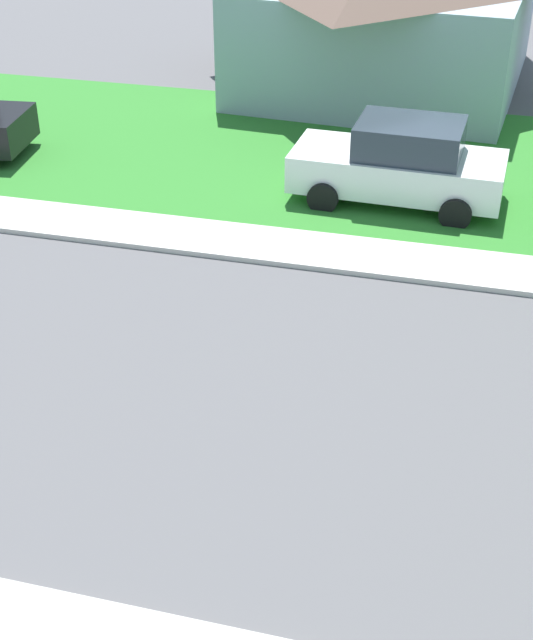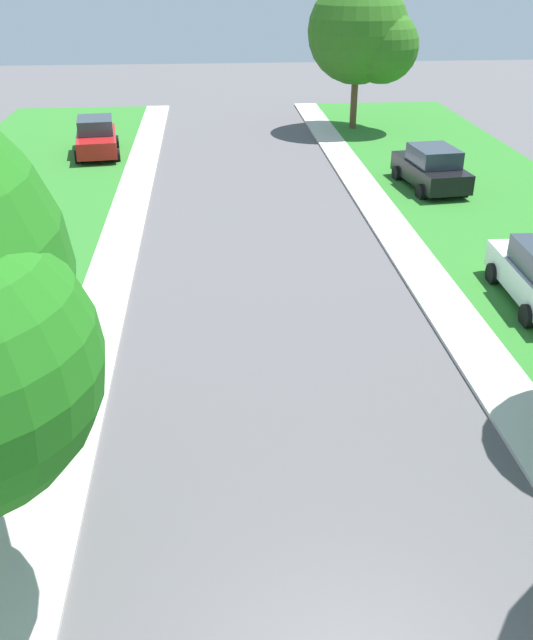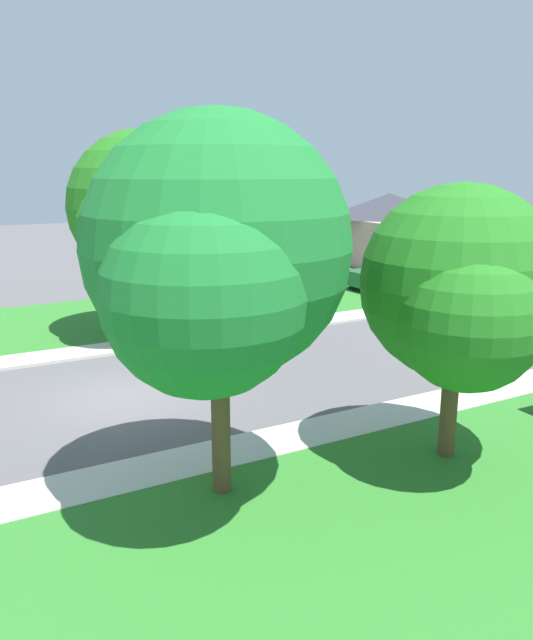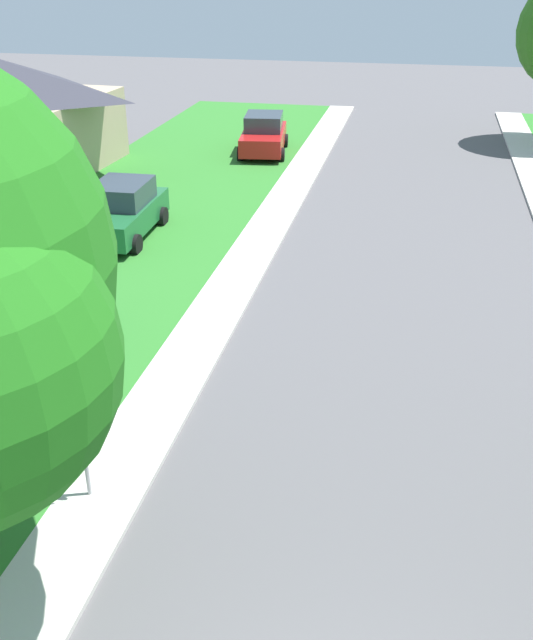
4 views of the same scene
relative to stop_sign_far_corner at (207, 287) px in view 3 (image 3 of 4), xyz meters
The scene contains 10 objects.
ground_plane 7.03m from the stop_sign_far_corner, 43.82° to the right, with size 120.00×120.00×0.00m, color #565456.
sidewalk_west 7.54m from the stop_sign_far_corner, 88.54° to the left, with size 1.40×56.00×0.10m, color beige.
lawn_west 8.79m from the stop_sign_far_corner, 121.69° to the left, with size 8.00×56.00×0.08m, color #2D7528.
stop_sign_far_corner is the anchor object (origin of this frame).
car_blue_driveway_right 5.95m from the stop_sign_far_corner, 129.85° to the left, with size 2.22×4.39×1.76m.
car_green_far_down_street 12.73m from the stop_sign_far_corner, 109.17° to the left, with size 2.13×4.35×1.76m.
tree_sidewalk_far 12.50m from the stop_sign_far_corner, 22.19° to the right, with size 5.14×4.78×7.19m.
tree_across_left 12.32m from the stop_sign_far_corner, ahead, with size 4.34×4.03×5.91m.
tree_sidewalk_near 3.56m from the stop_sign_far_corner, 115.64° to the right, with size 5.99×5.57×7.58m.
house_left_setback 22.38m from the stop_sign_far_corner, 123.32° to the left, with size 9.42×8.29×4.60m.
Camera 3 is at (16.11, -4.16, 6.13)m, focal length 34.66 mm.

